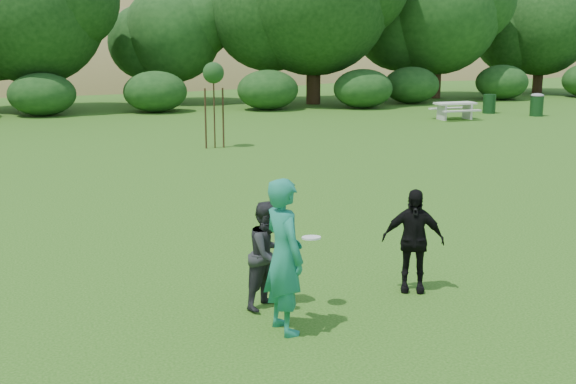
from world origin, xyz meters
name	(u,v)px	position (x,y,z in m)	size (l,w,h in m)	color
ground	(358,314)	(0.00, 0.00, 0.00)	(120.00, 120.00, 0.00)	#19470C
player_teal	(284,256)	(-1.15, -0.20, 1.02)	(0.74, 0.49, 2.04)	#1A795F
player_grey	(269,255)	(-1.08, 0.67, 0.77)	(0.75, 0.58, 1.53)	#262628
player_black	(413,240)	(1.15, 0.61, 0.78)	(0.92, 0.38, 1.57)	black
trash_can_near	(489,104)	(16.31, 20.97, 0.45)	(0.60, 0.60, 0.90)	#143818
frisbee	(311,238)	(-0.54, 0.43, 1.03)	(0.27, 0.27, 0.05)	white
sapling	(213,75)	(1.48, 14.91, 2.42)	(0.70, 0.70, 2.85)	#342314
picnic_table	(455,108)	(13.41, 19.33, 0.52)	(1.80, 1.48, 0.76)	beige
trash_can_lidded	(537,104)	(17.71, 19.27, 0.54)	(0.60, 0.60, 1.05)	#153A19
hillside	(81,186)	(-0.56, 68.45, -11.97)	(150.00, 72.00, 52.00)	olive
tree_row	(184,10)	(3.23, 28.68, 4.87)	(53.92, 10.38, 9.62)	#3A2616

